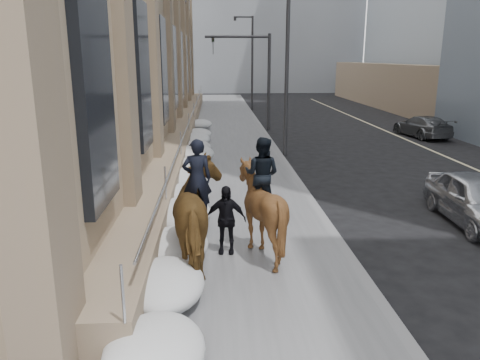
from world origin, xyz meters
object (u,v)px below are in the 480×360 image
at_px(mounted_horse_right, 260,206).
at_px(mounted_horse_left, 202,214).
at_px(car_grey, 422,126).
at_px(car_silver, 477,199).
at_px(pedestrian, 226,219).

bearing_deg(mounted_horse_right, mounted_horse_left, 49.86).
xyz_separation_m(mounted_horse_left, car_grey, (12.55, 17.32, -0.68)).
distance_m(mounted_horse_left, car_grey, 21.40).
bearing_deg(car_silver, pedestrian, -162.55).
height_order(mounted_horse_left, car_silver, mounted_horse_left).
relative_size(mounted_horse_right, pedestrian, 1.68).
bearing_deg(mounted_horse_left, car_silver, -168.29).
distance_m(mounted_horse_right, pedestrian, 0.87).
xyz_separation_m(mounted_horse_left, pedestrian, (0.52, 0.72, -0.38)).
xyz_separation_m(mounted_horse_right, car_grey, (11.23, 16.68, -0.65)).
distance_m(mounted_horse_left, car_silver, 8.10).
height_order(mounted_horse_right, car_grey, mounted_horse_right).
bearing_deg(mounted_horse_right, car_silver, -138.36).
height_order(mounted_horse_right, car_silver, mounted_horse_right).
distance_m(car_silver, car_grey, 15.48).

